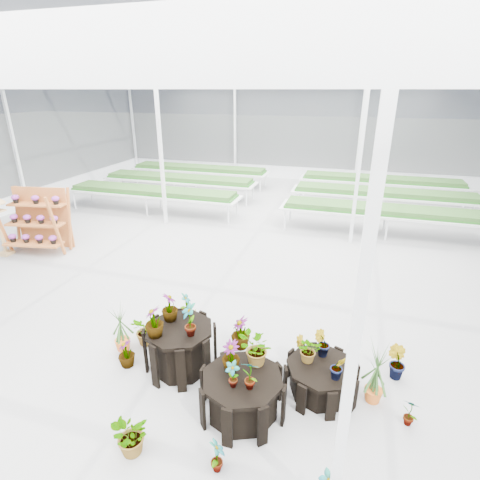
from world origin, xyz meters
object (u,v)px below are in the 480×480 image
(plinth_tall, at_px, (181,348))
(plinth_mid, at_px, (242,395))
(plinth_low, at_px, (321,379))
(shelf_rack, at_px, (36,222))

(plinth_tall, distance_m, plinth_mid, 1.34)
(plinth_tall, height_order, plinth_mid, plinth_tall)
(plinth_low, height_order, shelf_rack, shelf_rack)
(shelf_rack, bearing_deg, plinth_mid, -38.91)
(plinth_low, relative_size, shelf_rack, 0.61)
(plinth_low, bearing_deg, shelf_rack, 158.87)
(plinth_mid, xyz_separation_m, shelf_rack, (-6.95, 3.77, 0.56))
(plinth_tall, xyz_separation_m, plinth_mid, (1.20, -0.60, -0.07))
(plinth_low, distance_m, shelf_rack, 8.55)
(plinth_tall, distance_m, plinth_low, 2.21)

